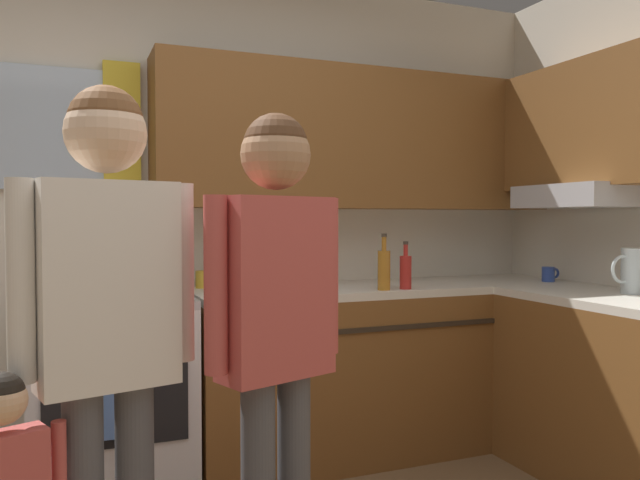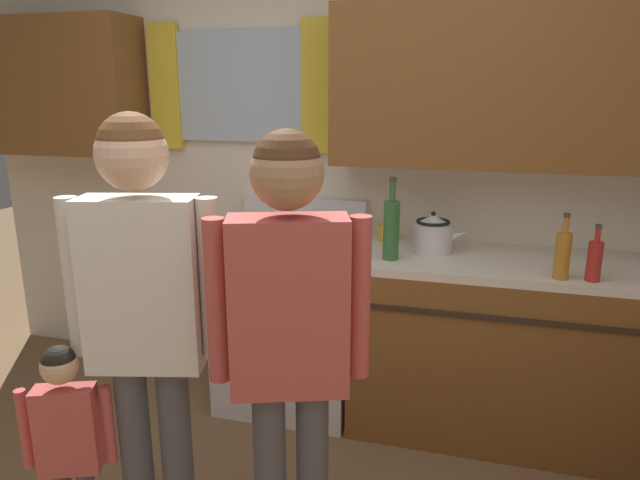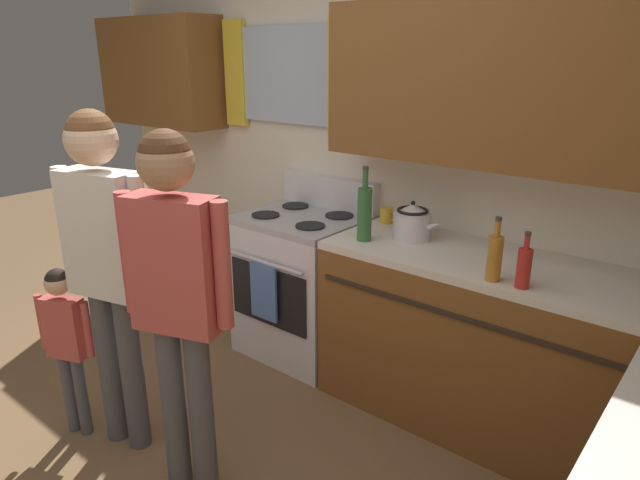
{
  "view_description": "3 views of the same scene",
  "coord_description": "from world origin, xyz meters",
  "px_view_note": "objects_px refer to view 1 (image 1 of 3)",
  "views": [
    {
      "loc": [
        -0.41,
        -1.5,
        1.26
      ],
      "look_at": [
        0.53,
        0.86,
        1.17
      ],
      "focal_mm": 35.1,
      "sensor_mm": 36.0,
      "label": 1
    },
    {
      "loc": [
        0.69,
        -1.2,
        1.68
      ],
      "look_at": [
        0.1,
        0.94,
        1.1
      ],
      "focal_mm": 31.92,
      "sensor_mm": 36.0,
      "label": 2
    },
    {
      "loc": [
        1.9,
        -0.9,
        1.84
      ],
      "look_at": [
        0.57,
        0.72,
        1.13
      ],
      "focal_mm": 31.3,
      "sensor_mm": 36.0,
      "label": 3
    }
  ],
  "objects_px": {
    "water_pitcher": "(632,271)",
    "stovetop_kettle": "(261,271)",
    "mug_mustard_yellow": "(204,279)",
    "mug_cobalt_blue": "(549,274)",
    "bottle_wine_green": "(235,263)",
    "stove_oven": "(113,389)",
    "bottle_oil_amber": "(384,269)",
    "bottle_sauce_red": "(406,271)",
    "adult_in_plaid": "(276,306)",
    "adult_holding_child": "(108,306)"
  },
  "relations": [
    {
      "from": "stove_oven",
      "to": "water_pitcher",
      "type": "xyz_separation_m",
      "value": [
        2.34,
        -0.82,
        0.54
      ]
    },
    {
      "from": "stove_oven",
      "to": "bottle_wine_green",
      "type": "distance_m",
      "value": 0.82
    },
    {
      "from": "adult_in_plaid",
      "to": "bottle_sauce_red",
      "type": "bearing_deg",
      "value": 44.38
    },
    {
      "from": "bottle_wine_green",
      "to": "stovetop_kettle",
      "type": "bearing_deg",
      "value": 44.94
    },
    {
      "from": "bottle_sauce_red",
      "to": "bottle_oil_amber",
      "type": "distance_m",
      "value": 0.13
    },
    {
      "from": "mug_mustard_yellow",
      "to": "adult_in_plaid",
      "type": "relative_size",
      "value": 0.08
    },
    {
      "from": "mug_cobalt_blue",
      "to": "stovetop_kettle",
      "type": "xyz_separation_m",
      "value": [
        -1.65,
        0.25,
        0.05
      ]
    },
    {
      "from": "stovetop_kettle",
      "to": "mug_cobalt_blue",
      "type": "bearing_deg",
      "value": -8.45
    },
    {
      "from": "bottle_wine_green",
      "to": "mug_cobalt_blue",
      "type": "distance_m",
      "value": 1.84
    },
    {
      "from": "stove_oven",
      "to": "bottle_wine_green",
      "type": "height_order",
      "value": "bottle_wine_green"
    },
    {
      "from": "bottle_sauce_red",
      "to": "adult_in_plaid",
      "type": "height_order",
      "value": "adult_in_plaid"
    },
    {
      "from": "bottle_oil_amber",
      "to": "stovetop_kettle",
      "type": "xyz_separation_m",
      "value": [
        -0.57,
        0.28,
        -0.01
      ]
    },
    {
      "from": "bottle_oil_amber",
      "to": "adult_in_plaid",
      "type": "height_order",
      "value": "adult_in_plaid"
    },
    {
      "from": "adult_holding_child",
      "to": "mug_cobalt_blue",
      "type": "bearing_deg",
      "value": 22.84
    },
    {
      "from": "stovetop_kettle",
      "to": "mug_mustard_yellow",
      "type": "bearing_deg",
      "value": 147.83
    },
    {
      "from": "bottle_oil_amber",
      "to": "bottle_wine_green",
      "type": "relative_size",
      "value": 0.73
    },
    {
      "from": "adult_in_plaid",
      "to": "water_pitcher",
      "type": "bearing_deg",
      "value": 12.12
    },
    {
      "from": "mug_cobalt_blue",
      "to": "adult_holding_child",
      "type": "distance_m",
      "value": 2.67
    },
    {
      "from": "mug_mustard_yellow",
      "to": "adult_holding_child",
      "type": "height_order",
      "value": "adult_holding_child"
    },
    {
      "from": "mug_cobalt_blue",
      "to": "stovetop_kettle",
      "type": "height_order",
      "value": "stovetop_kettle"
    },
    {
      "from": "stovetop_kettle",
      "to": "water_pitcher",
      "type": "height_order",
      "value": "water_pitcher"
    },
    {
      "from": "bottle_wine_green",
      "to": "water_pitcher",
      "type": "xyz_separation_m",
      "value": [
        1.79,
        -0.67,
        -0.04
      ]
    },
    {
      "from": "adult_holding_child",
      "to": "water_pitcher",
      "type": "bearing_deg",
      "value": 10.01
    },
    {
      "from": "water_pitcher",
      "to": "bottle_sauce_red",
      "type": "bearing_deg",
      "value": 147.48
    },
    {
      "from": "bottle_wine_green",
      "to": "adult_holding_child",
      "type": "distance_m",
      "value": 1.27
    },
    {
      "from": "bottle_sauce_red",
      "to": "adult_in_plaid",
      "type": "bearing_deg",
      "value": -135.62
    },
    {
      "from": "bottle_sauce_red",
      "to": "adult_in_plaid",
      "type": "distance_m",
      "value": 1.42
    },
    {
      "from": "bottle_wine_green",
      "to": "mug_mustard_yellow",
      "type": "bearing_deg",
      "value": 102.88
    },
    {
      "from": "bottle_oil_amber",
      "to": "mug_cobalt_blue",
      "type": "bearing_deg",
      "value": 1.71
    },
    {
      "from": "stove_oven",
      "to": "mug_mustard_yellow",
      "type": "distance_m",
      "value": 0.7
    },
    {
      "from": "stove_oven",
      "to": "mug_mustard_yellow",
      "type": "relative_size",
      "value": 9.15
    },
    {
      "from": "mug_mustard_yellow",
      "to": "adult_in_plaid",
      "type": "bearing_deg",
      "value": -92.62
    },
    {
      "from": "mug_cobalt_blue",
      "to": "bottle_oil_amber",
      "type": "bearing_deg",
      "value": -178.29
    },
    {
      "from": "mug_mustard_yellow",
      "to": "water_pitcher",
      "type": "bearing_deg",
      "value": -28.67
    },
    {
      "from": "mug_mustard_yellow",
      "to": "adult_holding_child",
      "type": "relative_size",
      "value": 0.07
    },
    {
      "from": "water_pitcher",
      "to": "mug_cobalt_blue",
      "type": "bearing_deg",
      "value": 85.73
    },
    {
      "from": "bottle_wine_green",
      "to": "mug_cobalt_blue",
      "type": "height_order",
      "value": "bottle_wine_green"
    },
    {
      "from": "mug_mustard_yellow",
      "to": "water_pitcher",
      "type": "distance_m",
      "value": 2.13
    },
    {
      "from": "water_pitcher",
      "to": "stovetop_kettle",
      "type": "bearing_deg",
      "value": 151.92
    },
    {
      "from": "water_pitcher",
      "to": "bottle_oil_amber",
      "type": "bearing_deg",
      "value": 150.91
    },
    {
      "from": "bottle_wine_green",
      "to": "bottle_oil_amber",
      "type": "bearing_deg",
      "value": -7.36
    },
    {
      "from": "stove_oven",
      "to": "water_pitcher",
      "type": "distance_m",
      "value": 2.53
    },
    {
      "from": "bottle_sauce_red",
      "to": "mug_mustard_yellow",
      "type": "relative_size",
      "value": 2.04
    },
    {
      "from": "mug_mustard_yellow",
      "to": "mug_cobalt_blue",
      "type": "bearing_deg",
      "value": -12.08
    },
    {
      "from": "stove_oven",
      "to": "mug_mustard_yellow",
      "type": "height_order",
      "value": "stove_oven"
    },
    {
      "from": "stovetop_kettle",
      "to": "adult_in_plaid",
      "type": "distance_m",
      "value": 1.31
    },
    {
      "from": "stove_oven",
      "to": "mug_cobalt_blue",
      "type": "xyz_separation_m",
      "value": [
        2.38,
        -0.21,
        0.48
      ]
    },
    {
      "from": "adult_holding_child",
      "to": "bottle_wine_green",
      "type": "bearing_deg",
      "value": 60.16
    },
    {
      "from": "stove_oven",
      "to": "bottle_wine_green",
      "type": "relative_size",
      "value": 2.79
    },
    {
      "from": "bottle_wine_green",
      "to": "water_pitcher",
      "type": "relative_size",
      "value": 1.79
    }
  ]
}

